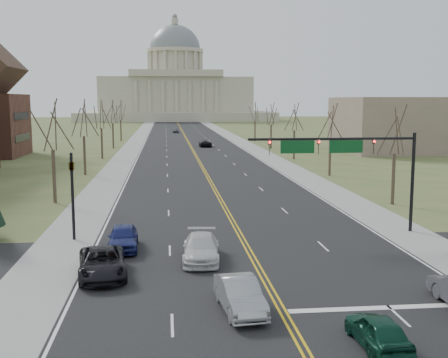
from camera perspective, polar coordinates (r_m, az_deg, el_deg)
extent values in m
plane|color=#485A2D|center=(27.11, 5.55, -12.53)|extent=(600.00, 600.00, 0.00)
cube|color=black|center=(135.29, -3.76, 3.98)|extent=(20.00, 380.00, 0.01)
cube|color=black|center=(32.69, 3.44, -8.87)|extent=(120.00, 14.00, 0.01)
cube|color=gray|center=(135.36, -8.86, 3.91)|extent=(4.00, 380.00, 0.03)
cube|color=gray|center=(136.27, 1.30, 4.03)|extent=(4.00, 380.00, 0.03)
cube|color=gold|center=(135.29, -3.76, 3.99)|extent=(0.42, 380.00, 0.01)
cube|color=silver|center=(135.27, -7.93, 3.93)|extent=(0.15, 380.00, 0.01)
cube|color=silver|center=(136.02, 0.37, 4.03)|extent=(0.15, 380.00, 0.01)
cube|color=silver|center=(27.61, 16.45, -12.40)|extent=(9.50, 0.50, 0.01)
cube|color=beige|center=(275.01, -4.91, 6.43)|extent=(90.00, 60.00, 4.00)
cube|color=beige|center=(274.92, -4.94, 8.52)|extent=(70.00, 40.00, 16.00)
cube|color=beige|center=(254.69, -4.87, 10.70)|extent=(42.00, 3.00, 3.00)
cylinder|color=beige|center=(275.40, -4.97, 11.43)|extent=(24.00, 24.00, 12.00)
cylinder|color=beige|center=(275.89, -4.99, 12.84)|extent=(27.00, 27.00, 1.60)
ellipsoid|color=slate|center=(275.96, -4.99, 13.00)|extent=(24.00, 24.00, 22.80)
cylinder|color=beige|center=(277.38, -5.02, 15.66)|extent=(3.20, 3.20, 3.00)
sphere|color=slate|center=(277.70, -5.03, 16.13)|extent=(2.40, 2.40, 2.40)
cylinder|color=black|center=(42.64, 18.59, -0.35)|extent=(0.24, 0.24, 7.20)
cylinder|color=black|center=(40.18, 10.96, 4.03)|extent=(12.00, 0.18, 0.18)
imported|color=black|center=(41.19, 14.95, 3.23)|extent=(0.35, 0.40, 1.10)
sphere|color=#FF0C0C|center=(41.03, 15.04, 3.70)|extent=(0.18, 0.18, 0.18)
imported|color=black|center=(39.94, 9.57, 3.25)|extent=(0.35, 0.40, 1.10)
sphere|color=#FF0C0C|center=(39.77, 9.64, 3.73)|extent=(0.18, 0.18, 0.18)
imported|color=black|center=(39.15, 4.62, 3.24)|extent=(0.35, 0.40, 1.10)
sphere|color=#FF0C0C|center=(38.98, 4.66, 3.73)|extent=(0.18, 0.18, 0.18)
cube|color=#0C4C1E|center=(40.52, 12.30, 3.24)|extent=(2.40, 0.12, 0.90)
cube|color=#0C4C1E|center=(39.57, 7.47, 3.25)|extent=(2.40, 0.12, 0.90)
cylinder|color=black|center=(39.41, -15.13, -1.75)|extent=(0.20, 0.20, 6.00)
imported|color=black|center=(39.11, -15.24, 1.43)|extent=(0.32, 0.36, 0.99)
cylinder|color=#3E3225|center=(53.53, 16.81, -0.01)|extent=(0.32, 0.32, 4.68)
cylinder|color=#3E3225|center=(54.31, -16.87, 0.25)|extent=(0.32, 0.32, 4.95)
cylinder|color=#3E3225|center=(72.25, 10.70, 2.20)|extent=(0.32, 0.32, 4.68)
cylinder|color=#3E3225|center=(73.92, -13.98, 2.33)|extent=(0.32, 0.32, 4.95)
cylinder|color=#3E3225|center=(91.51, 7.13, 3.47)|extent=(0.32, 0.32, 4.68)
cylinder|color=#3E3225|center=(93.69, -12.30, 3.54)|extent=(0.32, 0.32, 4.95)
cylinder|color=#3E3225|center=(111.03, 4.80, 4.30)|extent=(0.32, 0.32, 4.68)
cylinder|color=#3E3225|center=(113.55, -11.20, 4.33)|extent=(0.32, 0.32, 4.95)
cylinder|color=#3E3225|center=(130.70, 3.16, 4.87)|extent=(0.32, 0.32, 4.68)
cylinder|color=#3E3225|center=(133.44, -10.43, 4.87)|extent=(0.32, 0.32, 4.95)
cube|color=black|center=(101.99, -19.77, 3.98)|extent=(0.10, 9.80, 1.20)
cube|color=black|center=(101.83, -19.87, 6.05)|extent=(0.10, 9.80, 1.20)
cube|color=#7C6958|center=(110.60, 18.23, 5.29)|extent=(25.00, 20.00, 10.00)
imported|color=#0C3827|center=(23.18, 15.37, -14.65)|extent=(1.71, 3.95, 1.33)
imported|color=#95979D|center=(25.87, 1.63, -11.70)|extent=(2.08, 4.72, 1.51)
imported|color=black|center=(31.40, -12.27, -8.32)|extent=(3.14, 5.66, 1.50)
imported|color=silver|center=(33.66, -2.34, -7.02)|extent=(2.49, 5.34, 1.51)
imported|color=navy|center=(36.62, -10.22, -5.85)|extent=(1.99, 4.67, 1.57)
imported|color=black|center=(115.29, -1.92, 3.65)|extent=(2.42, 5.07, 1.40)
imported|color=#54565C|center=(164.94, -4.95, 4.93)|extent=(2.01, 4.08, 1.34)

